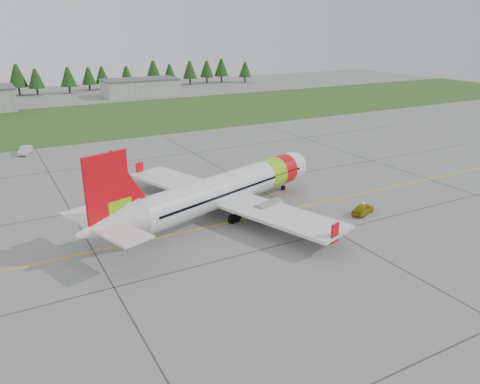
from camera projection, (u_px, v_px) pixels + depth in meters
ground at (258, 251)px, 48.39m from camera, size 320.00×320.00×0.00m
aircraft at (223, 190)px, 56.90m from camera, size 34.47×32.66×10.78m
follow_me_car at (364, 199)px, 57.28m from camera, size 1.77×1.90×3.81m
service_van at (24, 142)px, 84.28m from camera, size 1.98×1.93×4.49m
grass_strip at (88, 120)px, 116.00m from camera, size 320.00×50.00×0.03m
taxi_guideline at (223, 224)px, 54.98m from camera, size 120.00×0.25×0.02m
hangar_east at (140, 88)px, 156.23m from camera, size 24.00×12.00×5.20m
treeline at (51, 79)px, 160.51m from camera, size 160.00×8.00×10.00m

